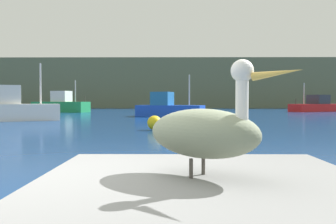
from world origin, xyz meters
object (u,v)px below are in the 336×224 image
(fishing_boat_green, at_px, (61,105))
(fishing_boat_white, at_px, (11,108))
(fishing_boat_blue, at_px, (168,108))
(mooring_buoy, at_px, (154,123))
(fishing_boat_red, at_px, (317,106))
(pelican, at_px, (204,131))

(fishing_boat_green, xyz_separation_m, fishing_boat_white, (2.40, -18.20, -0.02))
(fishing_boat_blue, bearing_deg, fishing_boat_green, 159.12)
(fishing_boat_green, xyz_separation_m, mooring_buoy, (12.81, -25.67, -0.53))
(fishing_boat_blue, relative_size, fishing_boat_red, 0.81)
(fishing_boat_white, xyz_separation_m, mooring_buoy, (10.41, -7.47, -0.51))
(pelican, height_order, fishing_boat_red, fishing_boat_red)
(fishing_boat_white, height_order, fishing_boat_red, fishing_boat_white)
(fishing_boat_white, height_order, mooring_buoy, fishing_boat_white)
(pelican, height_order, fishing_boat_green, fishing_boat_green)
(fishing_boat_green, height_order, mooring_buoy, fishing_boat_green)
(pelican, distance_m, fishing_boat_blue, 27.78)
(fishing_boat_green, relative_size, fishing_boat_red, 0.98)
(fishing_boat_blue, bearing_deg, mooring_buoy, -72.43)
(pelican, distance_m, fishing_boat_white, 23.99)
(fishing_boat_red, distance_m, mooring_buoy, 34.33)
(pelican, distance_m, fishing_boat_red, 45.69)
(pelican, bearing_deg, fishing_boat_white, 157.38)
(fishing_boat_green, distance_m, fishing_boat_red, 32.65)
(pelican, height_order, fishing_boat_white, fishing_boat_white)
(pelican, xyz_separation_m, fishing_boat_white, (-11.44, 21.08, -0.30))
(pelican, relative_size, fishing_boat_white, 0.17)
(fishing_boat_green, bearing_deg, fishing_boat_red, 25.19)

